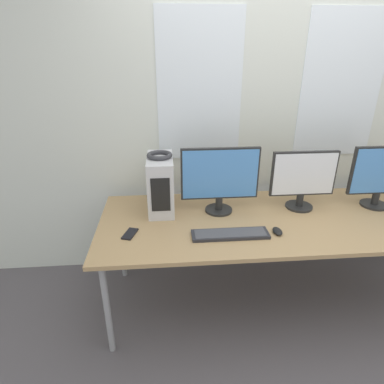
% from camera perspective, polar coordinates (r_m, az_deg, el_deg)
% --- Properties ---
extents(ground_plane, '(14.00, 14.00, 0.00)m').
position_cam_1_polar(ground_plane, '(2.46, 17.96, -24.63)').
color(ground_plane, '#565156').
extents(wall_back, '(8.00, 0.07, 2.70)m').
position_cam_1_polar(wall_back, '(2.69, 13.32, 13.69)').
color(wall_back, silver).
rests_on(wall_back, ground_plane).
extents(desk, '(2.58, 0.92, 0.72)m').
position_cam_1_polar(desk, '(2.37, 16.00, -5.12)').
color(desk, tan).
rests_on(desk, ground_plane).
extents(pc_tower, '(0.18, 0.39, 0.40)m').
position_cam_1_polar(pc_tower, '(2.31, -5.58, 1.46)').
color(pc_tower, silver).
rests_on(pc_tower, desk).
extents(headphones, '(0.18, 0.18, 0.03)m').
position_cam_1_polar(headphones, '(2.24, -5.80, 6.53)').
color(headphones, '#333338').
rests_on(headphones, pc_tower).
extents(monitor_main, '(0.55, 0.20, 0.48)m').
position_cam_1_polar(monitor_main, '(2.25, 4.98, 2.50)').
color(monitor_main, black).
rests_on(monitor_main, desk).
extents(monitor_right_near, '(0.47, 0.20, 0.43)m').
position_cam_1_polar(monitor_right_near, '(2.44, 19.14, 2.29)').
color(monitor_right_near, black).
rests_on(monitor_right_near, desk).
extents(monitor_right_far, '(0.47, 0.20, 0.46)m').
position_cam_1_polar(monitor_right_far, '(2.70, 30.64, 2.60)').
color(monitor_right_far, black).
rests_on(monitor_right_far, desk).
extents(keyboard, '(0.49, 0.13, 0.02)m').
position_cam_1_polar(keyboard, '(2.06, 6.80, -7.45)').
color(keyboard, '#28282D').
rests_on(keyboard, desk).
extents(mouse, '(0.06, 0.10, 0.03)m').
position_cam_1_polar(mouse, '(2.15, 14.95, -6.73)').
color(mouse, black).
rests_on(mouse, desk).
extents(cell_phone, '(0.10, 0.15, 0.01)m').
position_cam_1_polar(cell_phone, '(2.10, -10.97, -7.31)').
color(cell_phone, black).
rests_on(cell_phone, desk).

